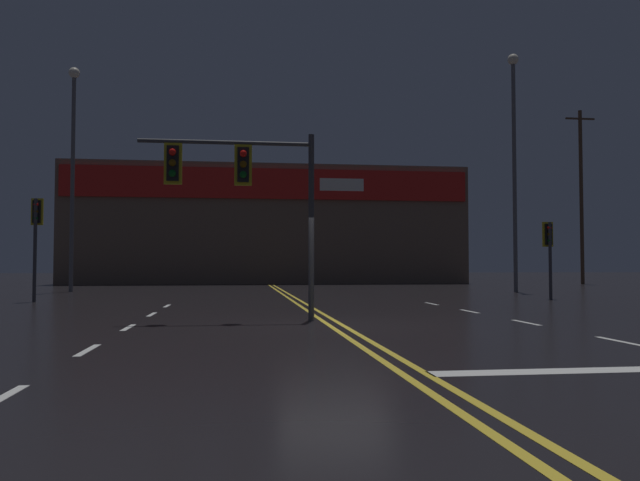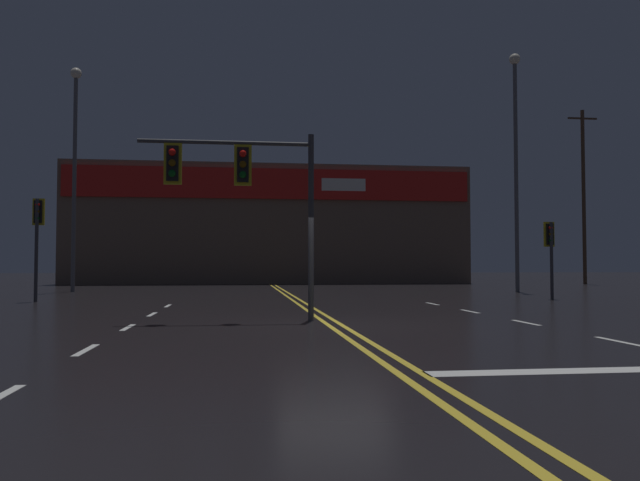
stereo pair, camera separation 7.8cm
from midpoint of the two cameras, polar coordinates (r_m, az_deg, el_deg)
ground_plane at (r=14.05m, az=1.53°, el=-7.74°), size 200.00×200.00×0.00m
road_markings at (r=13.09m, az=5.75°, el=-8.11°), size 13.36×60.00×0.01m
traffic_signal_median at (r=15.23m, az=-7.43°, el=5.67°), size 4.22×0.36×4.55m
traffic_signal_corner_northwest at (r=25.25m, az=-24.32°, el=1.25°), size 0.42×0.36×3.82m
traffic_signal_corner_northeast at (r=26.36m, az=20.37°, el=-0.17°), size 0.42×0.36×3.07m
streetlight_near_left at (r=33.51m, az=17.53°, el=8.40°), size 0.56×0.56×12.14m
streetlight_median_approach at (r=34.57m, az=-21.45°, el=7.55°), size 0.56×0.56×11.51m
building_backdrop at (r=49.42m, az=-4.64°, el=1.21°), size 29.39×10.23×8.67m
utility_pole_row at (r=42.36m, az=-4.58°, el=4.63°), size 47.79×0.26×12.58m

